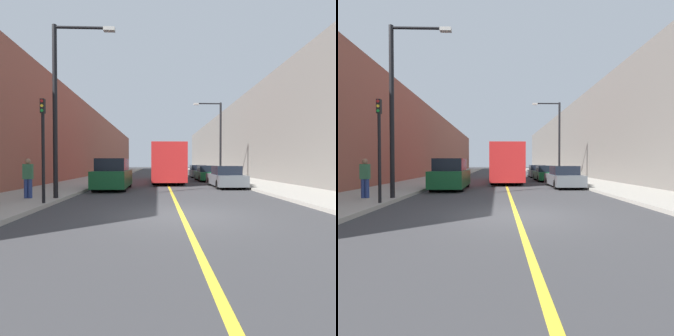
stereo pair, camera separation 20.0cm
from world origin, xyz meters
The scene contains 15 objects.
ground_plane centered at (0.00, 0.00, 0.00)m, with size 200.00×200.00×0.00m, color #38383A.
sidewalk_left centered at (-6.99, 30.00, 0.08)m, with size 3.95×72.00×0.16m, color #9E998E.
sidewalk_right centered at (6.99, 30.00, 0.08)m, with size 3.95×72.00×0.16m, color #9E998E.
building_row_left centered at (-10.96, 30.00, 4.30)m, with size 4.00×72.00×8.60m, color brown.
building_row_right centered at (10.96, 30.00, 4.74)m, with size 4.00×72.00×9.49m, color #66605B.
road_center_line centered at (0.00, 30.00, 0.00)m, with size 0.16×72.00×0.01m, color gold.
bus centered at (0.05, 15.52, 1.73)m, with size 2.59×10.86×3.23m.
parked_suv_left centered at (-3.66, 8.48, 0.91)m, with size 2.01×4.55×1.98m.
car_right_near centered at (3.95, 9.70, 0.68)m, with size 1.88×4.57×1.50m.
car_right_mid centered at (3.80, 16.07, 0.66)m, with size 1.80×4.23×1.46m.
car_right_far centered at (3.92, 22.33, 0.66)m, with size 1.87×4.73×1.46m.
street_lamp_left centered at (-5.07, 3.34, 4.51)m, with size 2.74×0.24×7.61m.
street_lamp_right centered at (5.06, 16.83, 4.40)m, with size 2.74×0.24×7.39m.
traffic_light centered at (-5.21, 1.87, 2.35)m, with size 0.16×0.18×4.02m.
pedestrian centered at (-6.51, 3.33, 1.06)m, with size 0.38×0.24×1.75m.
Camera 1 is at (-0.79, -8.42, 1.71)m, focal length 28.00 mm.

